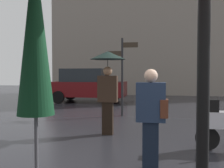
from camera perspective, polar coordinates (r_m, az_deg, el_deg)
folded_patio_umbrella_near at (r=2.54m, az=-16.51°, el=9.69°), size 0.38×0.38×2.71m
pedestrian_with_umbrella at (r=6.44m, az=-0.96°, el=2.43°), size 0.89×0.89×2.07m
pedestrian_with_bag at (r=4.12m, az=8.72°, el=-6.29°), size 0.49×0.24×1.59m
parked_car_left at (r=14.19m, az=-5.56°, el=-0.23°), size 4.08×2.05×1.81m
street_signpost at (r=9.35m, az=2.30°, el=3.37°), size 1.08×0.08×2.80m
building_block at (r=20.67m, az=11.69°, el=16.71°), size 17.11×2.29×13.46m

